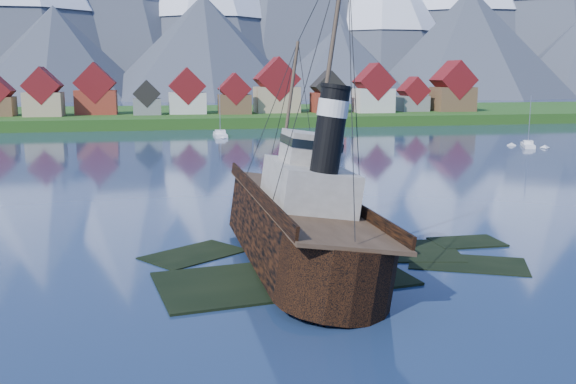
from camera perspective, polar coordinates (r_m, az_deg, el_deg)
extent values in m
plane|color=#1B2C4C|center=(49.53, 2.59, -6.89)|extent=(1400.00, 1400.00, 0.00)
cube|color=black|center=(47.14, -0.38, -8.19)|extent=(19.08, 11.42, 1.00)
cube|color=black|center=(54.99, 7.66, -5.62)|extent=(15.15, 9.76, 1.00)
cube|color=black|center=(58.47, 2.33, -4.47)|extent=(11.45, 9.06, 1.00)
cube|color=black|center=(52.92, 15.65, -6.61)|extent=(10.27, 8.34, 1.00)
cube|color=black|center=(54.05, -8.34, -5.95)|extent=(9.42, 8.68, 1.00)
cube|color=black|center=(59.36, 15.60, -4.69)|extent=(6.00, 4.00, 1.00)
cube|color=#164413|center=(216.65, -8.57, 6.36)|extent=(600.00, 80.00, 3.20)
cube|color=#3F3D38|center=(178.82, -7.89, 5.56)|extent=(600.00, 2.50, 2.00)
cube|color=tan|center=(198.49, -20.88, 7.30)|extent=(10.50, 9.00, 6.80)
cube|color=maroon|center=(198.34, -20.98, 8.82)|extent=(10.69, 9.18, 10.69)
cube|color=maroon|center=(202.73, -16.68, 7.65)|extent=(12.00, 8.50, 7.20)
cube|color=maroon|center=(202.58, -16.77, 9.27)|extent=(12.22, 8.67, 12.22)
cube|color=slate|center=(197.06, -12.40, 7.43)|extent=(8.00, 7.00, 4.80)
cube|color=black|center=(196.92, -12.45, 8.54)|extent=(8.15, 7.14, 8.15)
cube|color=beige|center=(200.25, -8.94, 7.81)|extent=(11.00, 9.50, 6.40)
cube|color=maroon|center=(200.09, -8.98, 9.29)|extent=(11.20, 9.69, 11.20)
cube|color=brown|center=(197.46, -4.78, 7.78)|extent=(9.50, 8.00, 5.80)
cube|color=maroon|center=(197.31, -4.80, 9.12)|extent=(9.67, 8.16, 9.67)
cube|color=tan|center=(204.49, -1.02, 8.21)|extent=(13.50, 10.00, 8.00)
cube|color=maroon|center=(204.35, -1.03, 10.01)|extent=(13.75, 10.20, 13.75)
cube|color=maroon|center=(205.17, 3.58, 7.95)|extent=(10.00, 8.50, 6.20)
cube|color=black|center=(205.03, 3.59, 9.32)|extent=(10.18, 8.67, 10.18)
cube|color=beige|center=(206.42, 7.59, 8.07)|extent=(11.50, 9.00, 7.50)
cube|color=maroon|center=(206.27, 7.63, 9.69)|extent=(11.71, 9.18, 11.71)
cube|color=slate|center=(215.55, 11.03, 7.73)|extent=(9.00, 7.50, 5.00)
cube|color=maroon|center=(215.41, 11.07, 8.83)|extent=(9.16, 7.65, 9.16)
cube|color=brown|center=(219.01, 14.42, 8.01)|extent=(12.50, 10.00, 7.80)
cube|color=maroon|center=(218.88, 14.49, 9.61)|extent=(12.73, 10.20, 12.73)
cone|color=#2D333D|center=(520.52, -7.28, 16.44)|extent=(170.00, 170.00, 145.00)
cone|color=#2D333D|center=(539.43, 8.38, 15.13)|extent=(150.00, 150.00, 125.00)
cone|color=#2D333D|center=(424.04, -19.95, 11.42)|extent=(120.00, 120.00, 58.00)
cone|color=#2D333D|center=(416.36, -7.45, 12.52)|extent=(136.00, 136.00, 66.00)
cone|color=#2D333D|center=(436.24, 4.65, 11.42)|extent=(110.00, 110.00, 50.00)
cone|color=#2D333D|center=(467.09, 15.70, 12.54)|extent=(150.00, 150.00, 75.00)
cube|color=black|center=(51.06, 0.42, -3.54)|extent=(7.53, 21.67, 4.52)
cone|color=black|center=(64.56, -2.19, -0.60)|extent=(7.53, 7.53, 7.53)
cylinder|color=black|center=(40.91, 3.62, -7.11)|extent=(7.53, 7.53, 4.52)
cube|color=#4C3826|center=(50.54, 0.43, -0.94)|extent=(7.38, 28.60, 0.27)
cube|color=black|center=(49.83, -3.64, -0.56)|extent=(0.22, 27.69, 0.97)
cube|color=black|center=(51.31, 4.37, -0.25)|extent=(0.22, 27.69, 0.97)
cube|color=#ADA89E|center=(48.70, 0.82, 0.56)|extent=(5.59, 9.14, 3.23)
cube|color=#ADA89E|center=(49.34, 0.56, 3.97)|extent=(3.87, 4.30, 2.37)
cylinder|color=black|center=(44.68, 1.83, 5.65)|extent=(2.04, 2.04, 6.02)
cylinder|color=silver|center=(44.58, 1.84, 7.58)|extent=(2.15, 2.15, 1.18)
cylinder|color=#473828|center=(58.10, -1.35, 7.06)|extent=(0.30, 0.30, 12.90)
cylinder|color=#473828|center=(47.01, 1.15, 13.62)|extent=(0.34, 0.34, 13.98)
cube|color=white|center=(142.03, 20.54, 3.81)|extent=(5.21, 8.16, 1.14)
cube|color=white|center=(141.94, 20.56, 4.17)|extent=(2.56, 2.79, 0.66)
cylinder|color=gray|center=(141.57, 20.68, 6.02)|extent=(0.13, 0.13, 9.86)
cube|color=white|center=(156.83, -6.04, 4.98)|extent=(3.00, 11.00, 1.31)
cube|color=white|center=(156.73, -6.04, 5.35)|extent=(2.48, 3.12, 0.77)
cylinder|color=gray|center=(156.37, -6.08, 7.29)|extent=(0.15, 0.15, 11.37)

